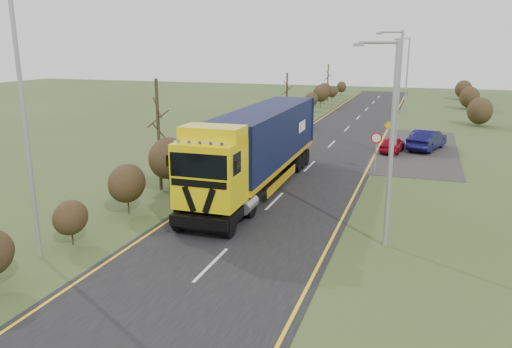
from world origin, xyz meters
The scene contains 14 objects.
ground centered at (0.00, 0.00, 0.00)m, with size 160.00×160.00×0.00m, color #394C20.
road centered at (0.00, 10.00, 0.01)m, with size 8.00×120.00×0.02m, color black.
layby centered at (6.50, 20.00, 0.01)m, with size 6.00×18.00×0.02m, color #282624.
lane_markings centered at (0.00, 9.69, 0.03)m, with size 7.52×116.00×0.01m.
hedgerow centered at (-6.00, 7.89, 1.62)m, with size 2.24×102.04×6.05m.
lorry centered at (-1.50, 5.92, 2.52)m, with size 3.10×15.96×4.44m.
car_red_hatchback centered at (4.80, 18.48, 0.60)m, with size 1.42×3.52×1.20m, color #9F071A.
car_blue_sedan centered at (7.23, 20.17, 0.78)m, with size 1.65×4.72×1.56m, color #0B0A37.
streetlight_near centered at (5.71, -0.08, 4.35)m, with size 1.70×0.18×7.96m.
streetlight_mid centered at (4.93, 17.26, 4.81)m, with size 1.86×0.18×8.75m.
streetlight_far centered at (4.50, 42.18, 4.73)m, with size 1.83×0.18×8.60m.
left_pole centered at (-6.41, -5.38, 4.93)m, with size 0.16×0.16×9.85m, color #999C9E.
speed_sign centered at (4.20, 11.77, 1.80)m, with size 0.70×0.10×2.54m.
warning_board centered at (4.20, 22.01, 1.08)m, with size 0.69×0.11×1.80m.
Camera 1 is at (6.88, -19.25, 7.71)m, focal length 35.00 mm.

